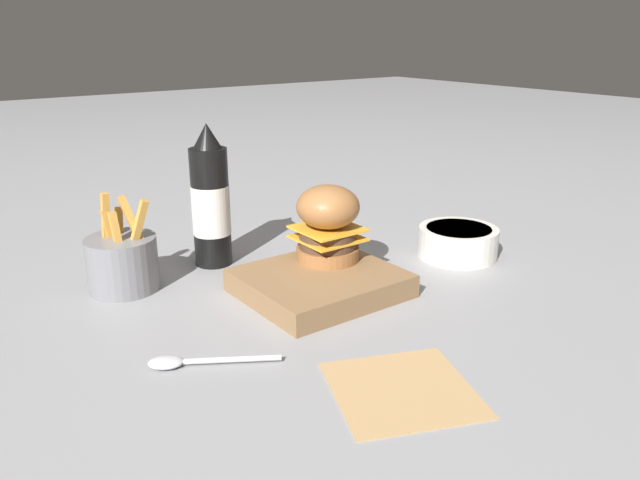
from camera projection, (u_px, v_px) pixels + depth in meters
The scene contains 9 objects.
ground_plane at pixel (303, 291), 0.93m from camera, with size 6.00×6.00×0.00m, color gray.
serving_board at pixel (320, 283), 0.92m from camera, with size 0.22×0.19×0.03m.
burger at pixel (328, 223), 0.94m from camera, with size 0.10×0.10×0.12m.
ketchup_bottle at pixel (211, 203), 1.01m from camera, with size 0.06×0.06×0.23m.
fries_basket at pixel (122, 262), 0.93m from camera, with size 0.10×0.10×0.15m.
side_bowl at pixel (458, 241), 1.06m from camera, with size 0.13×0.13×0.05m.
spoon at pixel (186, 362), 0.72m from camera, with size 0.14×0.10×0.01m.
ketchup_puddle at pixel (309, 245), 1.12m from camera, with size 0.04×0.04×0.00m.
parchment_square at pixel (402, 389), 0.68m from camera, with size 0.20×0.20×0.00m.
Camera 1 is at (0.49, 0.70, 0.37)m, focal length 35.00 mm.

